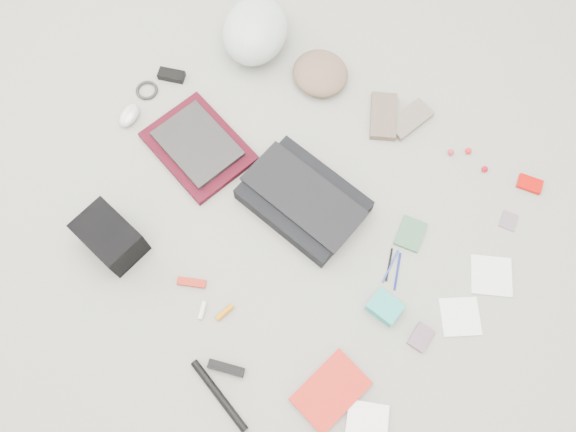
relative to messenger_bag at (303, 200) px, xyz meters
The scene contains 32 objects.
ground_plane 0.09m from the messenger_bag, 97.82° to the right, with size 4.00×4.00×0.00m, color gray.
messenger_bag is the anchor object (origin of this frame).
bag_flap 0.04m from the messenger_bag, 90.00° to the right, with size 0.43×0.19×0.01m, color black.
laptop_sleeve 0.45m from the messenger_bag, behind, with size 0.37×0.28×0.03m, color #3E0814.
laptop 0.45m from the messenger_bag, behind, with size 0.29×0.21×0.02m, color black.
bike_helmet 0.71m from the messenger_bag, 136.45° to the left, with size 0.25×0.31×0.19m, color silver.
beanie 0.53m from the messenger_bag, 114.10° to the left, with size 0.22×0.21×0.08m, color brown.
mitten_left 0.47m from the messenger_bag, 80.48° to the left, with size 0.10×0.19×0.03m, color brown.
mitten_right 0.53m from the messenger_bag, 71.45° to the left, with size 0.09×0.17×0.03m, color #6F6357.
power_brick 0.74m from the messenger_bag, 165.31° to the left, with size 0.10×0.05×0.03m, color black.
cable_coil 0.77m from the messenger_bag, behind, with size 0.09×0.09×0.01m, color black.
mouse 0.75m from the messenger_bag, behind, with size 0.06×0.11×0.04m, color #B9B9B9.
camera_bag 0.68m from the messenger_bag, 135.41° to the right, with size 0.21×0.15×0.14m, color black.
multitool 0.48m from the messenger_bag, 111.01° to the right, with size 0.10×0.03×0.02m, color #9B1B0C.
toiletry_tube_white 0.52m from the messenger_bag, 99.71° to the right, with size 0.02×0.02×0.06m, color beige.
toiletry_tube_orange 0.48m from the messenger_bag, 92.36° to the right, with size 0.02×0.02×0.07m, color #C06B09.
u_lock 0.63m from the messenger_bag, 82.15° to the right, with size 0.12×0.03×0.02m, color black.
bike_pump 0.71m from the messenger_bag, 80.83° to the right, with size 0.03×0.03×0.27m, color black.
book_red 0.65m from the messenger_bag, 51.18° to the right, with size 0.15×0.23×0.02m, color red.
notepad 0.39m from the messenger_bag, 14.40° to the left, with size 0.09×0.12×0.01m, color #355C3F.
pen_blue 0.38m from the messenger_bag, ahead, with size 0.01×0.01×0.13m, color navy.
pen_black 0.37m from the messenger_bag, ahead, with size 0.01×0.01×0.12m, color black.
pen_navy 0.41m from the messenger_bag, ahead, with size 0.01×0.01×0.14m, color navy.
accordion_wallet 0.46m from the messenger_bag, 23.34° to the right, with size 0.10×0.08×0.05m, color teal.
card_deck 0.61m from the messenger_bag, 19.61° to the right, with size 0.06×0.08×0.02m, color slate.
napkin_top 0.70m from the messenger_bag, ahead, with size 0.14×0.14×0.01m, color silver.
napkin_bottom 0.66m from the messenger_bag, ahead, with size 0.13×0.13×0.01m, color white.
lollipop_a 0.59m from the messenger_bag, 51.72° to the left, with size 0.02×0.02×0.02m, color #B12033.
lollipop_b 0.65m from the messenger_bag, 50.19° to the left, with size 0.02×0.02×0.02m, color red.
lollipop_c 0.68m from the messenger_bag, 42.84° to the left, with size 0.02×0.02×0.02m, color #A40412.
altoids_tin 0.83m from the messenger_bag, 36.74° to the left, with size 0.09×0.05×0.02m, color #BF0B06.
stamp_sheet 0.73m from the messenger_bag, 26.41° to the left, with size 0.05×0.07×0.00m, color slate.
Camera 1 is at (0.36, -0.58, 1.87)m, focal length 35.00 mm.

